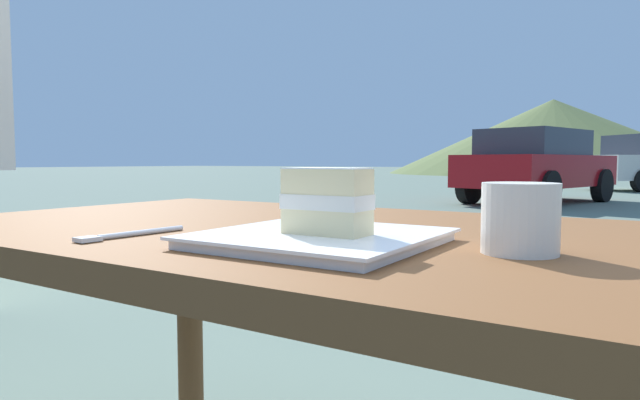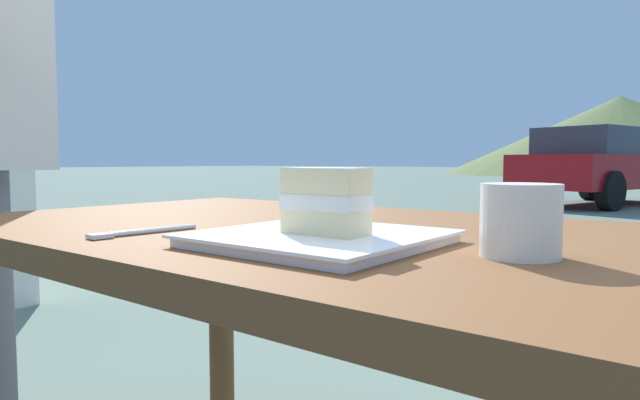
% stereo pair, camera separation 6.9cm
% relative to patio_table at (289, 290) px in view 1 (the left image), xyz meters
% --- Properties ---
extents(patio_table, '(1.27, 0.77, 0.73)m').
position_rel_patio_table_xyz_m(patio_table, '(0.00, 0.00, 0.00)').
color(patio_table, brown).
rests_on(patio_table, ground).
extents(dessert_plate, '(0.28, 0.28, 0.02)m').
position_rel_patio_table_xyz_m(dessert_plate, '(0.16, -0.16, 0.12)').
color(dessert_plate, white).
rests_on(dessert_plate, patio_table).
extents(cake_slice, '(0.11, 0.06, 0.08)m').
position_rel_patio_table_xyz_m(cake_slice, '(0.18, -0.17, 0.17)').
color(cake_slice, beige).
rests_on(cake_slice, dessert_plate).
extents(dessert_fork, '(0.03, 0.17, 0.01)m').
position_rel_patio_table_xyz_m(dessert_fork, '(-0.11, -0.25, 0.12)').
color(dessert_fork, silver).
rests_on(dessert_fork, patio_table).
extents(coffee_cup, '(0.09, 0.09, 0.08)m').
position_rel_patio_table_xyz_m(coffee_cup, '(0.39, -0.09, 0.16)').
color(coffee_cup, silver).
rests_on(coffee_cup, patio_table).
extents(parked_car_near, '(2.63, 4.13, 1.47)m').
position_rel_patio_table_xyz_m(parked_car_near, '(-1.62, 10.88, 0.17)').
color(parked_car_near, maroon).
rests_on(parked_car_near, ground).
extents(distant_hill, '(22.94, 22.94, 5.24)m').
position_rel_patio_table_xyz_m(distant_hill, '(-6.14, 40.82, 2.01)').
color(distant_hill, '#60703D').
rests_on(distant_hill, ground).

